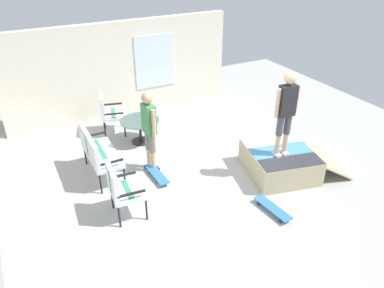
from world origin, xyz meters
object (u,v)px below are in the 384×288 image
object	(u,v)px
person_skater	(286,108)
skateboard_spare	(273,208)
patio_table	(140,127)
patio_bench	(96,150)
patio_chair_near_house	(108,110)
person_watching	(149,126)
skate_ramp	(281,161)
patio_chair_by_wall	(120,187)
skateboard_by_bench	(157,174)

from	to	relation	value
person_skater	skateboard_spare	xyz separation A→B (m)	(-0.84, 0.78, -1.43)
patio_table	patio_bench	bearing A→B (deg)	126.95
patio_chair_near_house	person_watching	distance (m)	2.03
person_skater	skateboard_spare	world-z (taller)	person_skater
patio_bench	patio_chair_near_house	world-z (taller)	same
patio_chair_near_house	patio_table	world-z (taller)	patio_chair_near_house
patio_chair_near_house	skateboard_spare	xyz separation A→B (m)	(-4.25, -1.66, -0.53)
skate_ramp	skateboard_spare	size ratio (longest dim) A/B	2.71
person_skater	person_watching	bearing A→B (deg)	56.01
patio_bench	patio_chair_near_house	distance (m)	1.88
skateboard_spare	patio_table	bearing A→B (deg)	18.30
person_watching	person_skater	distance (m)	2.64
skate_ramp	skateboard_spare	xyz separation A→B (m)	(-0.94, 0.93, -0.18)
skate_ramp	patio_chair_by_wall	size ratio (longest dim) A/B	2.17
person_watching	skate_ramp	bearing A→B (deg)	-120.35
person_watching	skateboard_by_bench	world-z (taller)	person_watching
patio_chair_by_wall	skateboard_spare	distance (m)	2.69
patio_chair_by_wall	person_skater	xyz separation A→B (m)	(-0.31, -3.15, 0.90)
patio_chair_near_house	person_skater	size ratio (longest dim) A/B	0.60
patio_bench	patio_chair_near_house	size ratio (longest dim) A/B	1.23
person_watching	patio_bench	bearing A→B (deg)	76.88
patio_bench	patio_chair_by_wall	world-z (taller)	same
patio_table	person_skater	bearing A→B (deg)	-143.82
patio_chair_near_house	patio_chair_by_wall	bearing A→B (deg)	167.06
patio_chair_near_house	skateboard_by_bench	distance (m)	2.40
skateboard_spare	person_skater	bearing A→B (deg)	-43.08
patio_bench	person_skater	size ratio (longest dim) A/B	0.74
skate_ramp	skateboard_by_bench	xyz separation A→B (m)	(0.99, 2.33, -0.18)
patio_chair_by_wall	patio_table	world-z (taller)	patio_chair_by_wall
patio_bench	patio_chair_by_wall	xyz separation A→B (m)	(-1.38, -0.04, -0.00)
patio_bench	patio_chair_by_wall	distance (m)	1.38
patio_chair_near_house	patio_chair_by_wall	world-z (taller)	same
skateboard_by_bench	skateboard_spare	distance (m)	2.38
patio_chair_by_wall	skateboard_spare	world-z (taller)	patio_chair_by_wall
patio_bench	patio_table	size ratio (longest dim) A/B	1.39
patio_table	patio_chair_near_house	bearing A→B (deg)	33.29
patio_chair_near_house	patio_table	xyz separation A→B (m)	(-0.77, -0.51, -0.21)
patio_bench	patio_table	distance (m)	1.59
skate_ramp	person_watching	size ratio (longest dim) A/B	1.28
person_watching	skateboard_spare	distance (m)	2.82
patio_chair_by_wall	person_watching	bearing A→B (deg)	-41.38
patio_bench	person_watching	distance (m)	1.14
patio_chair_near_house	person_skater	xyz separation A→B (m)	(-3.42, -2.44, 0.90)
patio_table	person_skater	world-z (taller)	person_skater
patio_bench	patio_chair_near_house	bearing A→B (deg)	-23.66
skateboard_by_bench	skate_ramp	bearing A→B (deg)	-113.00
skateboard_by_bench	patio_bench	bearing A→B (deg)	59.35
patio_chair_by_wall	skateboard_by_bench	bearing A→B (deg)	-51.16
skate_ramp	patio_table	size ratio (longest dim) A/B	2.46
skateboard_by_bench	person_watching	bearing A→B (deg)	-5.12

